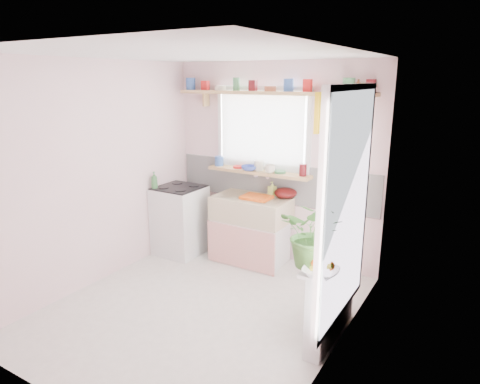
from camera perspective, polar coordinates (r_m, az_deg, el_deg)
The scene contains 19 objects.
room at distance 4.48m, azimuth 7.83°, elevation 2.95°, with size 3.20×3.20×3.20m.
sink_unit at distance 5.46m, azimuth 1.47°, elevation -4.96°, with size 0.95×0.65×1.11m.
cooker at distance 5.77m, azimuth -7.98°, elevation -3.69°, with size 0.58×0.58×0.93m.
radiator_ledge at distance 4.02m, azimuth 12.05°, elevation -13.52°, with size 0.22×0.95×0.78m.
windowsill at distance 5.42m, azimuth 2.49°, elevation 2.68°, with size 1.40×0.22×0.04m, color tan.
pine_shelf at distance 5.22m, azimuth 4.04°, elevation 13.03°, with size 2.52×0.24×0.04m, color tan.
shelf_crockery at distance 5.22m, azimuth 4.06°, elevation 13.86°, with size 2.47×0.11×0.12m.
sill_crockery at distance 5.41m, azimuth 2.50°, elevation 3.47°, with size 1.35×0.11×0.12m.
dish_tray at distance 5.28m, azimuth 2.21°, elevation -0.71°, with size 0.35×0.26×0.04m, color #FD6016.
colander at distance 5.33m, azimuth 6.11°, elevation -0.12°, with size 0.28×0.28×0.13m, color #510D0E.
jade_plant at distance 3.55m, azimuth 9.86°, elevation -5.56°, with size 0.52×0.45×0.57m, color #3C6D2B.
fruit_bowl at distance 3.49m, azimuth 10.70°, elevation -10.48°, with size 0.28×0.28×0.07m, color white.
herb_pot at distance 3.63m, azimuth 11.84°, elevation -8.33°, with size 0.11×0.07×0.21m, color #2A692D.
soap_bottle_sink at distance 5.40m, azimuth 4.31°, elevation 0.44°, with size 0.08×0.08×0.18m, color #D0E465.
sill_cup at distance 5.27m, azimuth 4.00°, elevation 3.08°, with size 0.13×0.13×0.10m, color silver.
sill_bowl at distance 5.41m, azimuth 1.20°, elevation 3.21°, with size 0.20×0.20×0.06m, color #384EB7.
shelf_vase at distance 4.90m, azimuth 15.48°, elevation 13.47°, with size 0.13×0.13×0.14m, color #96532E.
cooker_bottle at distance 5.60m, azimuth -11.36°, elevation 1.56°, with size 0.08×0.08×0.22m, color #458B48.
fruit at distance 3.47m, azimuth 10.88°, elevation -9.57°, with size 0.20×0.14×0.10m.
Camera 1 is at (2.38, -3.18, 2.29)m, focal length 32.00 mm.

